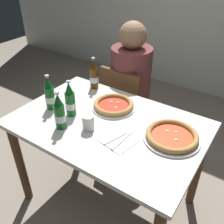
% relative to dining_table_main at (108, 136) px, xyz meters
% --- Properties ---
extents(ground_plane, '(8.00, 8.00, 0.00)m').
position_rel_dining_table_main_xyz_m(ground_plane, '(0.00, 0.00, -0.64)').
color(ground_plane, gray).
extents(dining_table_main, '(1.20, 0.80, 0.75)m').
position_rel_dining_table_main_xyz_m(dining_table_main, '(0.00, 0.00, 0.00)').
color(dining_table_main, silver).
rests_on(dining_table_main, ground_plane).
extents(chair_behind_table, '(0.42, 0.42, 0.85)m').
position_rel_dining_table_main_xyz_m(chair_behind_table, '(-0.22, 0.61, -0.15)').
color(chair_behind_table, brown).
rests_on(chair_behind_table, ground_plane).
extents(diner_seated, '(0.34, 0.34, 1.21)m').
position_rel_dining_table_main_xyz_m(diner_seated, '(-0.22, 0.66, -0.05)').
color(diner_seated, '#2D3342').
rests_on(diner_seated, ground_plane).
extents(pizza_margherita_near, '(0.30, 0.30, 0.04)m').
position_rel_dining_table_main_xyz_m(pizza_margherita_near, '(-0.06, 0.16, 0.14)').
color(pizza_margherita_near, white).
rests_on(pizza_margherita_near, dining_table_main).
extents(pizza_marinara_far, '(0.33, 0.33, 0.04)m').
position_rel_dining_table_main_xyz_m(pizza_marinara_far, '(0.40, 0.07, 0.13)').
color(pizza_marinara_far, white).
rests_on(pizza_marinara_far, dining_table_main).
extents(beer_bottle_left, '(0.07, 0.07, 0.25)m').
position_rel_dining_table_main_xyz_m(beer_bottle_left, '(-0.25, -0.06, 0.22)').
color(beer_bottle_left, '#14591E').
rests_on(beer_bottle_left, dining_table_main).
extents(beer_bottle_center, '(0.07, 0.07, 0.25)m').
position_rel_dining_table_main_xyz_m(beer_bottle_center, '(-0.35, 0.33, 0.22)').
color(beer_bottle_center, '#512D0F').
rests_on(beer_bottle_center, dining_table_main).
extents(beer_bottle_right, '(0.07, 0.07, 0.25)m').
position_rel_dining_table_main_xyz_m(beer_bottle_right, '(-0.41, -0.08, 0.22)').
color(beer_bottle_right, '#14591E').
rests_on(beer_bottle_right, dining_table_main).
extents(beer_bottle_extra, '(0.07, 0.07, 0.25)m').
position_rel_dining_table_main_xyz_m(beer_bottle_extra, '(-0.21, -0.20, 0.22)').
color(beer_bottle_extra, '#14591E').
rests_on(beer_bottle_extra, dining_table_main).
extents(napkin_with_cutlery, '(0.21, 0.21, 0.01)m').
position_rel_dining_table_main_xyz_m(napkin_with_cutlery, '(0.16, -0.11, 0.12)').
color(napkin_with_cutlery, white).
rests_on(napkin_with_cutlery, dining_table_main).
extents(paper_cup, '(0.07, 0.07, 0.09)m').
position_rel_dining_table_main_xyz_m(paper_cup, '(-0.06, -0.12, 0.16)').
color(paper_cup, white).
rests_on(paper_cup, dining_table_main).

